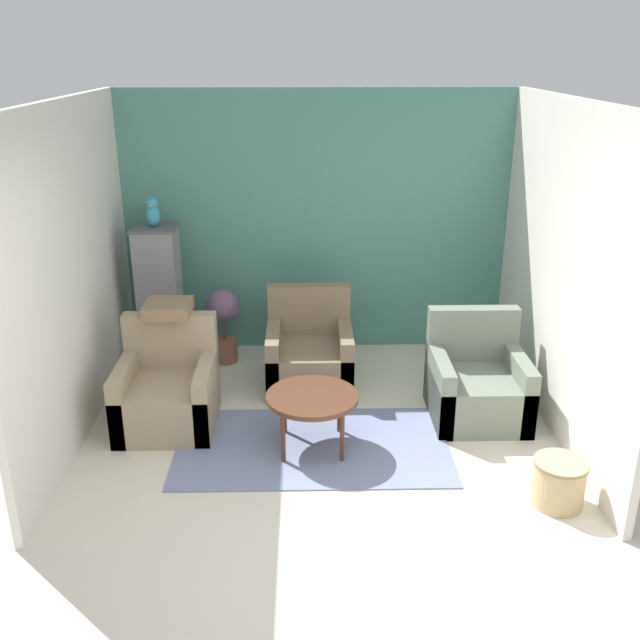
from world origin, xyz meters
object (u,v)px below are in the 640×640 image
at_px(coffee_table, 312,400).
at_px(armchair_left, 168,393).
at_px(armchair_right, 477,386).
at_px(wicker_basket, 559,481).
at_px(birdcage, 160,300).
at_px(potted_plant, 223,317).
at_px(armchair_middle, 309,356).
at_px(parrot, 153,213).

bearing_deg(coffee_table, armchair_left, 161.20).
bearing_deg(armchair_right, wicker_basket, -77.62).
relative_size(armchair_left, wicker_basket, 2.37).
height_order(birdcage, potted_plant, birdcage).
bearing_deg(wicker_basket, potted_plant, 136.02).
bearing_deg(armchair_middle, parrot, 161.60).
xyz_separation_m(coffee_table, parrot, (-1.45, 1.63, 1.11)).
bearing_deg(armchair_middle, armchair_right, -24.93).
distance_m(armchair_middle, wicker_basket, 2.58).
xyz_separation_m(armchair_left, parrot, (-0.26, 1.23, 1.25)).
xyz_separation_m(parrot, wicker_basket, (3.14, -2.42, -1.35)).
relative_size(coffee_table, birdcage, 0.51).
height_order(coffee_table, potted_plant, potted_plant).
distance_m(armchair_right, birdcage, 3.10).
xyz_separation_m(armchair_right, armchair_middle, (-1.42, 0.66, 0.00)).
bearing_deg(coffee_table, birdcage, 131.70).
xyz_separation_m(armchair_left, armchair_right, (2.60, 0.09, 0.00)).
bearing_deg(birdcage, coffee_table, -48.30).
bearing_deg(coffee_table, armchair_right, 19.45).
distance_m(armchair_right, parrot, 3.32).
height_order(coffee_table, parrot, parrot).
height_order(coffee_table, wicker_basket, coffee_table).
relative_size(armchair_right, armchair_middle, 1.00).
xyz_separation_m(armchair_right, birdcage, (-2.86, 1.13, 0.39)).
distance_m(armchair_left, birdcage, 1.31).
bearing_deg(parrot, birdcage, -90.00).
distance_m(birdcage, parrot, 0.86).
height_order(coffee_table, armchair_left, armchair_left).
height_order(armchair_right, armchair_middle, same).
distance_m(coffee_table, birdcage, 2.20).
height_order(armchair_middle, parrot, parrot).
xyz_separation_m(armchair_middle, parrot, (-1.44, 0.48, 1.25)).
distance_m(armchair_right, wicker_basket, 1.32).
bearing_deg(potted_plant, parrot, -176.51).
relative_size(coffee_table, armchair_middle, 0.82).
distance_m(armchair_left, potted_plant, 1.32).
bearing_deg(armchair_left, armchair_right, 1.96).
xyz_separation_m(armchair_middle, wicker_basket, (1.70, -1.94, -0.10)).
height_order(birdcage, parrot, parrot).
height_order(armchair_middle, wicker_basket, armchair_middle).
bearing_deg(armchair_middle, birdcage, 161.68).
height_order(armchair_left, potted_plant, armchair_left).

